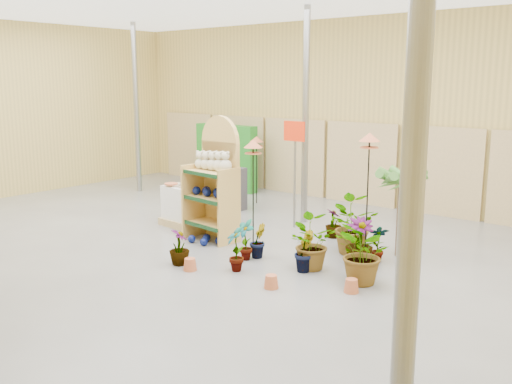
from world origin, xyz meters
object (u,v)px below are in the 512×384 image
(display_shelf, at_px, (217,183))
(potted_plant_2, at_px, (309,243))
(pallet_stack, at_px, (193,206))
(bird_table_front, at_px, (253,148))

(display_shelf, bearing_deg, potted_plant_2, -3.52)
(pallet_stack, bearing_deg, bird_table_front, -6.79)
(display_shelf, xyz_separation_m, bird_table_front, (0.90, -0.00, 0.75))
(display_shelf, height_order, potted_plant_2, display_shelf)
(display_shelf, distance_m, pallet_stack, 1.32)
(pallet_stack, xyz_separation_m, potted_plant_2, (3.46, -0.81, 0.01))
(display_shelf, xyz_separation_m, pallet_stack, (-1.07, 0.41, -0.66))
(potted_plant_2, bearing_deg, pallet_stack, 166.85)
(display_shelf, height_order, pallet_stack, display_shelf)
(bird_table_front, bearing_deg, pallet_stack, 168.15)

